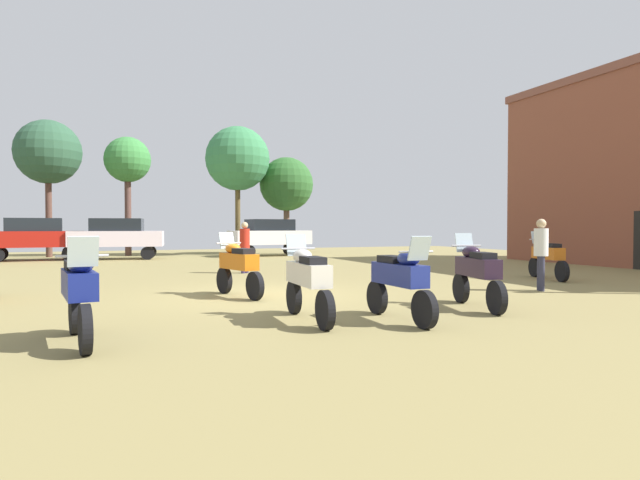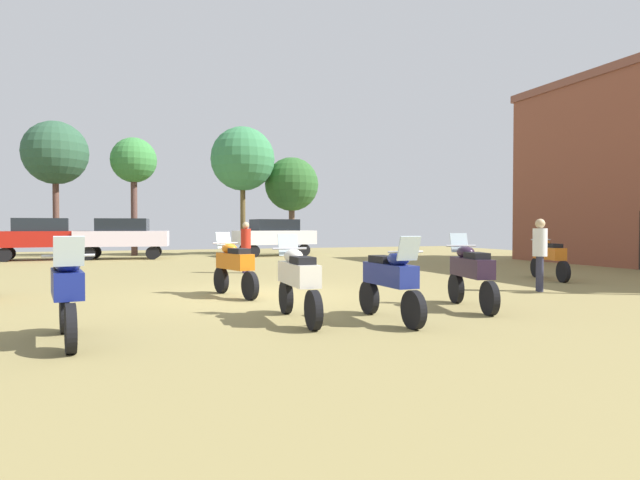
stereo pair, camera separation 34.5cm
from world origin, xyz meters
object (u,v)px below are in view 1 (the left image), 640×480
motorcycle_2 (308,278)px  car_4 (117,235)px  person_1 (245,243)px  person_2 (541,249)px  motorcycle_7 (477,271)px  tree_5 (128,161)px  motorcycle_1 (79,291)px  tree_3 (48,153)px  motorcycle_4 (238,265)px  car_1 (35,236)px  car_3 (270,235)px  tree_2 (286,185)px  motorcycle_8 (400,279)px  tree_4 (238,159)px  motorcycle_3 (547,256)px

motorcycle_2 → car_4: bearing=100.1°
person_1 → person_2: (5.68, -7.60, 0.02)m
motorcycle_2 → motorcycle_7: 3.56m
car_4 → person_2: car_4 is taller
tree_5 → motorcycle_2: bearing=-84.2°
motorcycle_1 → tree_3: tree_3 is taller
motorcycle_1 → tree_3: 23.90m
motorcycle_4 → person_1: size_ratio=1.18×
motorcycle_4 → person_2: person_2 is taller
car_1 → motorcycle_4: bearing=-163.4°
car_3 → person_1: 10.80m
tree_2 → car_1: bearing=-171.8°
car_1 → person_2: (13.34, -17.92, -0.12)m
motorcycle_8 → tree_4: tree_4 is taller
motorcycle_4 → tree_5: (-1.90, 19.15, 4.47)m
motorcycle_3 → person_2: 3.24m
motorcycle_7 → tree_2: (2.97, 21.54, 3.38)m
car_1 → motorcycle_3: bearing=-139.0°
motorcycle_7 → motorcycle_4: bearing=152.3°
motorcycle_8 → motorcycle_3: bearing=-149.9°
car_4 → person_2: 20.05m
motorcycle_2 → motorcycle_4: (-0.40, 3.52, -0.00)m
motorcycle_7 → tree_5: size_ratio=0.33×
motorcycle_4 → motorcycle_8: 4.49m
motorcycle_8 → person_2: (5.38, 2.44, 0.34)m
motorcycle_8 → tree_2: bearing=-103.6°
motorcycle_3 → person_1: size_ratio=1.22×
motorcycle_2 → tree_3: bearing=106.9°
motorcycle_8 → car_4: 20.45m
motorcycle_4 → motorcycle_8: motorcycle_4 is taller
tree_3 → tree_4: 9.81m
motorcycle_7 → motorcycle_8: size_ratio=1.00×
car_4 → person_1: (4.02, -9.95, -0.14)m
motorcycle_2 → car_4: car_4 is taller
motorcycle_1 → motorcycle_4: (3.07, 4.06, -0.00)m
motorcycle_8 → car_4: (-4.31, 19.99, 0.46)m
motorcycle_3 → car_1: 22.23m
motorcycle_4 → car_1: car_1 is taller
car_4 → person_1: size_ratio=2.57×
motorcycle_7 → tree_3: (-9.76, 22.59, 4.76)m
car_3 → motorcycle_7: bearing=169.3°
motorcycle_1 → motorcycle_3: 13.46m
tree_5 → tree_3: bearing=179.4°
tree_3 → car_4: bearing=-44.7°
motorcycle_1 → tree_3: (-2.74, 23.26, 4.75)m
person_2 → person_1: bearing=66.5°
motorcycle_3 → car_4: (-12.05, 15.36, 0.46)m
car_3 → tree_5: (-7.20, 3.08, 4.02)m
motorcycle_1 → motorcycle_3: motorcycle_1 is taller
motorcycle_4 → motorcycle_8: bearing=-80.7°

